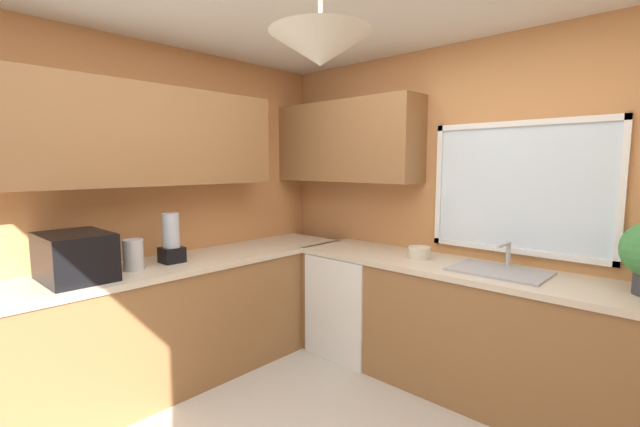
{
  "coord_description": "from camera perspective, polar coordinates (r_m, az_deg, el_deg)",
  "views": [
    {
      "loc": [
        1.26,
        -1.36,
        1.6
      ],
      "look_at": [
        -0.6,
        0.64,
        1.28
      ],
      "focal_mm": 23.66,
      "sensor_mm": 36.0,
      "label": 1
    }
  ],
  "objects": [
    {
      "name": "room_shell",
      "position": [
        2.43,
        0.44,
        9.31
      ],
      "size": [
        3.87,
        3.6,
        2.57
      ],
      "color": "#C6844C",
      "rests_on": "ground_plane"
    },
    {
      "name": "counter_run_left",
      "position": [
        3.34,
        -20.65,
        -13.98
      ],
      "size": [
        0.65,
        3.21,
        0.9
      ],
      "color": "olive",
      "rests_on": "ground_plane"
    },
    {
      "name": "counter_run_back",
      "position": [
        3.19,
        21.5,
        -14.96
      ],
      "size": [
        2.96,
        0.65,
        0.9
      ],
      "color": "olive",
      "rests_on": "ground_plane"
    },
    {
      "name": "dishwasher",
      "position": [
        3.7,
        4.69,
        -11.91
      ],
      "size": [
        0.6,
        0.6,
        0.85
      ],
      "primitive_type": "cube",
      "color": "white",
      "rests_on": "ground_plane"
    },
    {
      "name": "microwave",
      "position": [
        3.0,
        -30.22,
        -5.04
      ],
      "size": [
        0.48,
        0.36,
        0.29
      ],
      "primitive_type": "cube",
      "color": "black",
      "rests_on": "counter_run_left"
    },
    {
      "name": "kettle",
      "position": [
        3.1,
        -23.93,
        -5.11
      ],
      "size": [
        0.13,
        0.13,
        0.21
      ],
      "primitive_type": "cylinder",
      "color": "#B7B7BC",
      "rests_on": "counter_run_left"
    },
    {
      "name": "sink_assembly",
      "position": [
        3.04,
        23.1,
        -7.08
      ],
      "size": [
        0.59,
        0.4,
        0.19
      ],
      "color": "#9EA0A5",
      "rests_on": "counter_run_back"
    },
    {
      "name": "bowl",
      "position": [
        3.27,
        13.29,
        -5.18
      ],
      "size": [
        0.17,
        0.17,
        0.09
      ],
      "primitive_type": "cylinder",
      "color": "beige",
      "rests_on": "counter_run_back"
    },
    {
      "name": "blender_appliance",
      "position": [
        3.22,
        -19.47,
        -3.44
      ],
      "size": [
        0.15,
        0.15,
        0.36
      ],
      "color": "black",
      "rests_on": "counter_run_left"
    }
  ]
}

